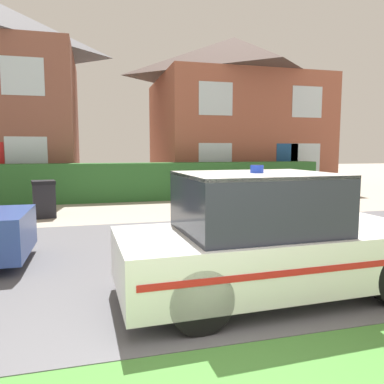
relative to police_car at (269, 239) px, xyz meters
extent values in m
cube|color=#5B5B60|center=(-1.24, 2.04, -0.72)|extent=(28.00, 6.15, 0.01)
cube|color=#2D662D|center=(0.08, 9.41, -0.04)|extent=(12.90, 0.80, 1.36)
cylinder|color=black|center=(1.27, 0.74, -0.38)|extent=(0.68, 0.22, 0.67)
cylinder|color=black|center=(-1.11, -0.74, -0.38)|extent=(0.68, 0.22, 0.67)
cylinder|color=black|center=(-1.15, 0.66, -0.38)|extent=(0.68, 0.22, 0.67)
cube|color=white|center=(0.08, 0.00, -0.21)|extent=(3.97, 1.73, 0.65)
cube|color=#232833|center=(-0.18, -0.01, 0.48)|extent=(1.85, 1.50, 0.71)
cube|color=white|center=(-0.18, -0.01, 0.81)|extent=(1.85, 1.50, 0.04)
cube|color=red|center=(0.11, -0.80, -0.16)|extent=(3.72, 0.13, 0.07)
cube|color=red|center=(0.05, 0.81, -0.16)|extent=(3.72, 0.13, 0.07)
cylinder|color=#1933A5|center=(-0.18, -0.01, 0.88)|extent=(0.16, 0.16, 0.09)
cube|color=silver|center=(-4.35, 10.08, 0.92)|extent=(1.40, 0.02, 1.30)
cube|color=silver|center=(-4.35, 10.08, 3.63)|extent=(1.40, 0.02, 1.30)
cube|color=#93513D|center=(4.71, 13.47, 1.87)|extent=(7.40, 6.61, 5.20)
pyramid|color=#473833|center=(4.71, 13.47, 5.50)|extent=(7.77, 6.94, 2.05)
cube|color=navy|center=(5.88, 10.16, 0.32)|extent=(1.00, 0.02, 2.10)
cube|color=silver|center=(2.67, 10.16, 0.73)|extent=(1.40, 0.02, 1.30)
cube|color=silver|center=(6.74, 10.16, 0.73)|extent=(1.40, 0.02, 1.30)
cube|color=silver|center=(2.67, 10.16, 3.12)|extent=(1.40, 0.02, 1.30)
cube|color=silver|center=(6.74, 10.16, 3.12)|extent=(1.40, 0.02, 1.30)
cube|color=black|center=(-3.41, 6.61, -0.27)|extent=(0.66, 0.66, 0.91)
cube|color=black|center=(-3.41, 6.61, 0.23)|extent=(0.69, 0.69, 0.10)
camera|label=1|loc=(-2.10, -4.17, 1.11)|focal=35.00mm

